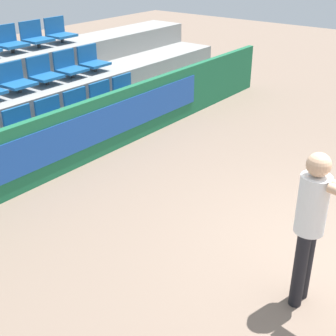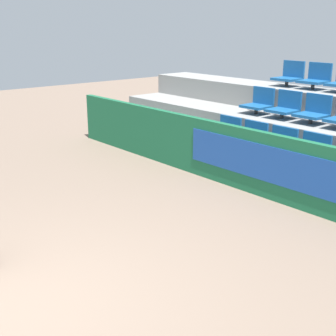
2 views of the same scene
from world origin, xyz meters
name	(u,v)px [view 2 (image 2 of 2)]	position (x,y,z in m)	size (l,w,h in m)	color
barrier_wall	(286,171)	(0.02, 4.39, 0.51)	(11.08, 0.14, 1.02)	#19603D
bleacher_tier_front	(304,181)	(0.00, 4.94, 0.23)	(10.68, 0.92, 0.46)	gray
stadium_chair_0	(225,133)	(-1.82, 5.06, 0.67)	(0.50, 0.45, 0.50)	#333333
stadium_chair_1	(251,139)	(-1.22, 5.06, 0.67)	(0.50, 0.45, 0.50)	#333333
stadium_chair_2	(279,145)	(-0.61, 5.06, 0.67)	(0.50, 0.45, 0.50)	#333333
stadium_chair_3	(311,153)	(0.00, 5.06, 0.67)	(0.50, 0.45, 0.50)	#333333
stadium_chair_7	(259,103)	(-1.82, 5.98, 1.13)	(0.50, 0.45, 0.50)	#333333
stadium_chair_8	(285,107)	(-1.22, 5.98, 1.13)	(0.50, 0.45, 0.50)	#333333
stadium_chair_9	(314,111)	(-0.61, 5.98, 1.13)	(0.50, 0.45, 0.50)	#333333
stadium_chair_14	(289,76)	(-1.82, 6.90, 1.58)	(0.50, 0.45, 0.50)	#333333
stadium_chair_15	(316,78)	(-1.22, 6.90, 1.58)	(0.50, 0.45, 0.50)	#333333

